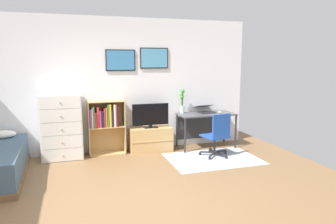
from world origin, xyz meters
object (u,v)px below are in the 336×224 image
(bookshelf, at_px, (105,122))
(office_chair, at_px, (218,134))
(computer_mouse, at_px, (220,112))
(bamboo_vase, at_px, (182,101))
(desk, at_px, (205,119))
(television, at_px, (151,116))
(tv_stand, at_px, (151,139))
(laptop, at_px, (205,109))
(dresser, at_px, (62,127))

(bookshelf, bearing_deg, office_chair, -22.31)
(computer_mouse, xyz_separation_m, bamboo_vase, (-0.79, 0.20, 0.25))
(desk, distance_m, bamboo_vase, 0.63)
(television, relative_size, desk, 0.63)
(tv_stand, relative_size, desk, 0.72)
(television, bearing_deg, bamboo_vase, 9.50)
(bookshelf, bearing_deg, bamboo_vase, 2.02)
(tv_stand, xyz_separation_m, desk, (1.20, -0.01, 0.35))
(bookshelf, distance_m, computer_mouse, 2.42)
(tv_stand, height_order, television, television)
(desk, xyz_separation_m, computer_mouse, (0.31, -0.10, 0.15))
(desk, bearing_deg, office_chair, -95.40)
(office_chair, bearing_deg, tv_stand, 134.39)
(laptop, xyz_separation_m, computer_mouse, (0.28, -0.15, -0.05))
(laptop, bearing_deg, dresser, 176.44)
(television, xyz_separation_m, desk, (1.20, 0.01, -0.14))
(bamboo_vase, bearing_deg, dresser, -177.32)
(television, bearing_deg, desk, 0.58)
(dresser, relative_size, bamboo_vase, 2.43)
(bookshelf, relative_size, television, 1.42)
(dresser, relative_size, office_chair, 1.44)
(bookshelf, xyz_separation_m, office_chair, (2.03, -0.83, -0.20))
(bookshelf, height_order, office_chair, bookshelf)
(bookshelf, height_order, desk, bookshelf)
(desk, xyz_separation_m, bamboo_vase, (-0.48, 0.11, 0.40))
(computer_mouse, bearing_deg, laptop, 152.07)
(bookshelf, bearing_deg, television, -4.07)
(bookshelf, bearing_deg, desk, -1.42)
(dresser, relative_size, laptop, 2.91)
(tv_stand, height_order, desk, desk)
(bookshelf, xyz_separation_m, bamboo_vase, (1.63, 0.06, 0.35))
(dresser, height_order, tv_stand, dresser)
(television, relative_size, office_chair, 0.88)
(tv_stand, relative_size, bamboo_vase, 1.70)
(office_chair, distance_m, laptop, 0.91)
(office_chair, bearing_deg, bookshelf, 147.12)
(desk, bearing_deg, dresser, -179.90)
(dresser, xyz_separation_m, office_chair, (2.85, -0.78, -0.16))
(bookshelf, relative_size, desk, 0.89)
(dresser, xyz_separation_m, computer_mouse, (3.23, -0.09, 0.14))
(dresser, distance_m, bamboo_vase, 2.48)
(computer_mouse, bearing_deg, office_chair, -119.24)
(bookshelf, height_order, bamboo_vase, bamboo_vase)
(television, distance_m, office_chair, 1.40)
(tv_stand, distance_m, laptop, 1.35)
(desk, height_order, office_chair, office_chair)
(dresser, bearing_deg, computer_mouse, -1.60)
(dresser, distance_m, bookshelf, 0.82)
(television, height_order, desk, television)
(office_chair, bearing_deg, dresser, 154.17)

